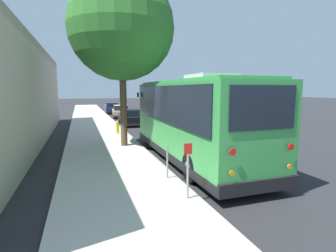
{
  "coord_description": "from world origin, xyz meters",
  "views": [
    {
      "loc": [
        -10.65,
        4.8,
        2.94
      ],
      "look_at": [
        0.52,
        1.04,
        1.3
      ],
      "focal_mm": 28.0,
      "sensor_mm": 36.0,
      "label": 1
    }
  ],
  "objects_px": {
    "parked_sedan_tan": "(121,112)",
    "fire_hydrant": "(117,127)",
    "parked_sedan_navy": "(111,108)",
    "shuttle_bus": "(192,116)",
    "sign_post_near": "(188,170)",
    "sign_post_far": "(167,162)",
    "street_tree": "(121,21)",
    "parked_sedan_black": "(131,117)"
  },
  "relations": [
    {
      "from": "parked_sedan_black",
      "to": "sign_post_near",
      "type": "xyz_separation_m",
      "value": [
        -15.97,
        1.5,
        0.3
      ]
    },
    {
      "from": "street_tree",
      "to": "parked_sedan_navy",
      "type": "bearing_deg",
      "value": -4.72
    },
    {
      "from": "shuttle_bus",
      "to": "parked_sedan_navy",
      "type": "xyz_separation_m",
      "value": [
        23.59,
        0.64,
        -1.25
      ]
    },
    {
      "from": "parked_sedan_navy",
      "to": "shuttle_bus",
      "type": "bearing_deg",
      "value": -177.9
    },
    {
      "from": "shuttle_bus",
      "to": "street_tree",
      "type": "relative_size",
      "value": 1.0
    },
    {
      "from": "street_tree",
      "to": "sign_post_far",
      "type": "height_order",
      "value": "street_tree"
    },
    {
      "from": "parked_sedan_tan",
      "to": "shuttle_bus",
      "type": "bearing_deg",
      "value": -174.64
    },
    {
      "from": "sign_post_far",
      "to": "fire_hydrant",
      "type": "relative_size",
      "value": 1.32
    },
    {
      "from": "parked_sedan_black",
      "to": "parked_sedan_tan",
      "type": "bearing_deg",
      "value": 1.73
    },
    {
      "from": "shuttle_bus",
      "to": "street_tree",
      "type": "distance_m",
      "value": 5.94
    },
    {
      "from": "parked_sedan_tan",
      "to": "fire_hydrant",
      "type": "relative_size",
      "value": 5.27
    },
    {
      "from": "shuttle_bus",
      "to": "sign_post_far",
      "type": "relative_size",
      "value": 8.36
    },
    {
      "from": "shuttle_bus",
      "to": "sign_post_far",
      "type": "xyz_separation_m",
      "value": [
        -2.21,
        1.82,
        -1.17
      ]
    },
    {
      "from": "parked_sedan_navy",
      "to": "street_tree",
      "type": "relative_size",
      "value": 0.47
    },
    {
      "from": "parked_sedan_black",
      "to": "sign_post_far",
      "type": "height_order",
      "value": "parked_sedan_black"
    },
    {
      "from": "sign_post_far",
      "to": "parked_sedan_tan",
      "type": "bearing_deg",
      "value": -4.34
    },
    {
      "from": "parked_sedan_tan",
      "to": "parked_sedan_navy",
      "type": "xyz_separation_m",
      "value": [
        5.28,
        0.38,
        0.01
      ]
    },
    {
      "from": "parked_sedan_navy",
      "to": "fire_hydrant",
      "type": "bearing_deg",
      "value": 175.38
    },
    {
      "from": "fire_hydrant",
      "to": "parked_sedan_navy",
      "type": "bearing_deg",
      "value": -5.16
    },
    {
      "from": "sign_post_near",
      "to": "sign_post_far",
      "type": "bearing_deg",
      "value": 0.0
    },
    {
      "from": "parked_sedan_black",
      "to": "parked_sedan_navy",
      "type": "bearing_deg",
      "value": 3.88
    },
    {
      "from": "shuttle_bus",
      "to": "parked_sedan_tan",
      "type": "relative_size",
      "value": 2.1
    },
    {
      "from": "sign_post_far",
      "to": "fire_hydrant",
      "type": "height_order",
      "value": "sign_post_far"
    },
    {
      "from": "parked_sedan_tan",
      "to": "fire_hydrant",
      "type": "xyz_separation_m",
      "value": [
        -11.39,
        1.89,
        -0.05
      ]
    },
    {
      "from": "sign_post_near",
      "to": "sign_post_far",
      "type": "distance_m",
      "value": 1.67
    },
    {
      "from": "sign_post_far",
      "to": "fire_hydrant",
      "type": "xyz_separation_m",
      "value": [
        9.13,
        0.33,
        -0.13
      ]
    },
    {
      "from": "shuttle_bus",
      "to": "sign_post_near",
      "type": "height_order",
      "value": "shuttle_bus"
    },
    {
      "from": "parked_sedan_tan",
      "to": "street_tree",
      "type": "bearing_deg",
      "value": 176.74
    },
    {
      "from": "sign_post_near",
      "to": "fire_hydrant",
      "type": "xyz_separation_m",
      "value": [
        10.79,
        0.33,
        -0.35
      ]
    },
    {
      "from": "parked_sedan_navy",
      "to": "parked_sedan_tan",
      "type": "bearing_deg",
      "value": -175.33
    },
    {
      "from": "street_tree",
      "to": "sign_post_near",
      "type": "distance_m",
      "value": 8.94
    },
    {
      "from": "shuttle_bus",
      "to": "parked_sedan_tan",
      "type": "height_order",
      "value": "shuttle_bus"
    },
    {
      "from": "parked_sedan_navy",
      "to": "street_tree",
      "type": "distance_m",
      "value": 21.12
    },
    {
      "from": "shuttle_bus",
      "to": "sign_post_near",
      "type": "xyz_separation_m",
      "value": [
        -3.87,
        1.82,
        -0.96
      ]
    },
    {
      "from": "parked_sedan_black",
      "to": "shuttle_bus",
      "type": "bearing_deg",
      "value": -176.24
    },
    {
      "from": "parked_sedan_tan",
      "to": "sign_post_far",
      "type": "relative_size",
      "value": 3.98
    },
    {
      "from": "shuttle_bus",
      "to": "street_tree",
      "type": "height_order",
      "value": "street_tree"
    },
    {
      "from": "street_tree",
      "to": "fire_hydrant",
      "type": "height_order",
      "value": "street_tree"
    },
    {
      "from": "parked_sedan_black",
      "to": "sign_post_near",
      "type": "height_order",
      "value": "sign_post_near"
    },
    {
      "from": "parked_sedan_black",
      "to": "street_tree",
      "type": "distance_m",
      "value": 10.63
    },
    {
      "from": "parked_sedan_tan",
      "to": "sign_post_far",
      "type": "bearing_deg",
      "value": -179.8
    },
    {
      "from": "sign_post_far",
      "to": "fire_hydrant",
      "type": "bearing_deg",
      "value": 2.07
    }
  ]
}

